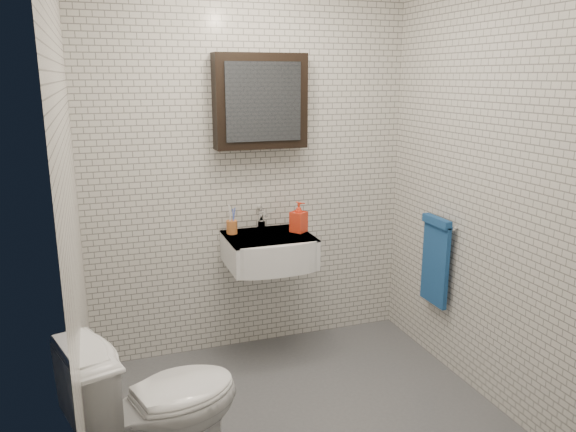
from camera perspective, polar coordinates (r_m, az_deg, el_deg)
The scene contains 9 objects.
ground at distance 3.33m, azimuth 1.49°, elevation -19.80°, with size 2.20×2.00×0.01m, color #52545A.
room_shell at distance 2.79m, azimuth 1.68°, elevation 5.96°, with size 2.22×2.02×2.51m.
washbasin at distance 3.65m, azimuth -1.78°, elevation -3.56°, with size 0.55×0.50×0.20m.
faucet at distance 3.78m, azimuth -2.70°, elevation -0.38°, with size 0.06×0.20×0.15m.
mirror_cabinet at distance 3.66m, azimuth -2.82°, elevation 11.55°, with size 0.60×0.15×0.60m.
towel_rail at distance 3.74m, azimuth 14.77°, elevation -4.07°, with size 0.09×0.30×0.58m.
toothbrush_cup at distance 3.70m, azimuth -5.73°, elevation -1.06°, with size 0.07×0.07×0.19m.
soap_bottle at distance 3.71m, azimuth 1.09°, elevation -0.10°, with size 0.09×0.09×0.20m, color orange.
toilet at distance 2.77m, azimuth -13.07°, elevation -18.29°, with size 0.44×0.77×0.79m, color white.
Camera 1 is at (-0.99, -2.58, 1.86)m, focal length 35.00 mm.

